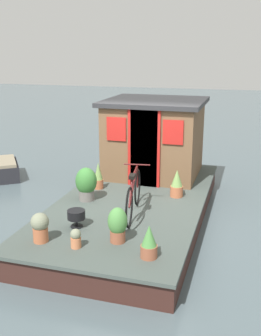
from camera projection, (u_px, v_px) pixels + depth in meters
name	position (u px, v px, depth m)	size (l,w,h in m)	color
ground_plane	(133.00, 219.00, 8.36)	(60.00, 60.00, 0.00)	#4C5B60
houseboat_deck	(133.00, 209.00, 8.30)	(5.81, 2.85, 0.47)	#424C47
houseboat_cabin	(154.00, 137.00, 9.63)	(2.15, 2.29, 1.80)	brown
bicycle	(134.00, 195.00, 7.30)	(1.76, 0.50, 0.84)	black
potted_plant_fern	(149.00, 242.00, 5.82)	(0.25, 0.25, 0.51)	#935138
potted_plant_lavender	(40.00, 226.00, 6.30)	(0.29, 0.29, 0.48)	#B2603D
potted_plant_thyme	(118.00, 224.00, 6.28)	(0.31, 0.31, 0.57)	#935138
potted_plant_ivy	(76.00, 238.00, 6.14)	(0.17, 0.17, 0.30)	#C6754C
potted_plant_rosemary	(98.00, 176.00, 8.74)	(0.21, 0.21, 0.59)	#B2603D
potted_plant_succulent	(86.00, 183.00, 8.04)	(0.43, 0.43, 0.67)	slate
potted_plant_geranium	(177.00, 184.00, 8.26)	(0.26, 0.26, 0.57)	#B2603D
charcoal_grill	(76.00, 215.00, 6.84)	(0.31, 0.31, 0.30)	black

